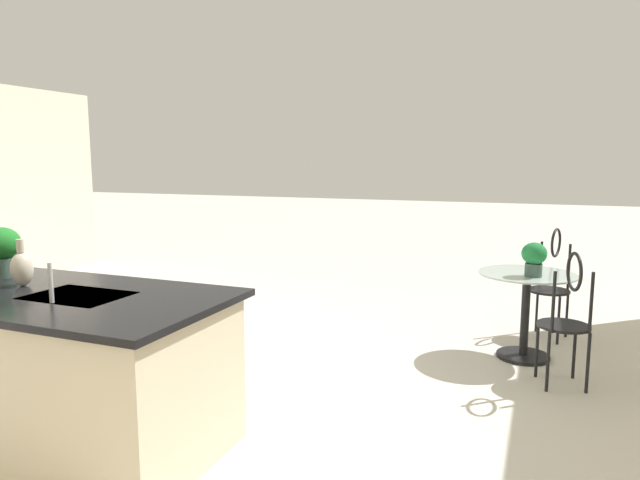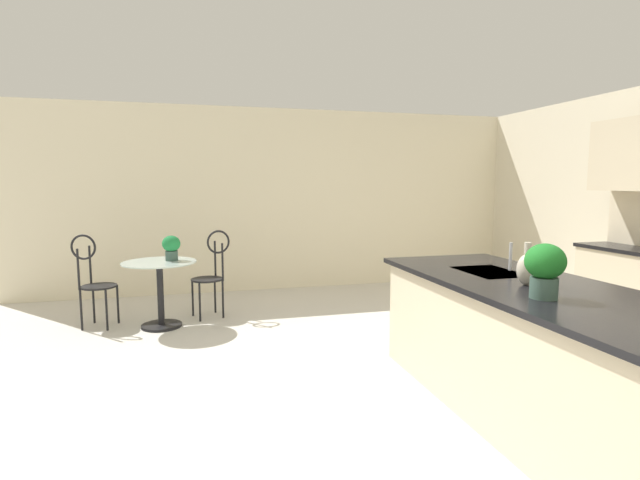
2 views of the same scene
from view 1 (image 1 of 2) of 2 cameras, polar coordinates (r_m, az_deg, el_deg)
ground_plane at (r=4.51m, az=-17.15°, el=-14.13°), size 40.00×40.00×0.00m
kitchen_island at (r=3.99m, az=-28.69°, el=-10.64°), size 2.80×1.06×0.92m
bistro_table at (r=5.09m, az=20.20°, el=-6.42°), size 0.80×0.80×0.74m
chair_near_window at (r=4.50m, az=23.85°, el=-6.82°), size 0.47×0.52×1.04m
chair_by_island at (r=5.76m, az=22.48°, el=-3.59°), size 0.47×0.52×1.04m
sink_faucet at (r=3.33m, az=-25.73°, el=-3.95°), size 0.02×0.02×0.22m
potted_plant_on_table at (r=4.87m, az=20.97°, el=-1.64°), size 0.20×0.20×0.28m
potted_plant_counter_near at (r=4.21m, az=-29.63°, el=-0.76°), size 0.23×0.23×0.33m
vase_on_counter at (r=3.86m, az=-28.08°, el=-2.54°), size 0.13×0.13×0.29m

